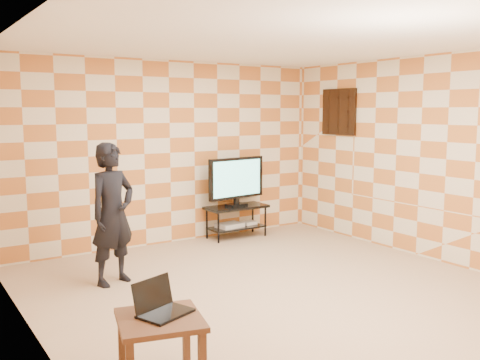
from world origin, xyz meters
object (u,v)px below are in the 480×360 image
tv (236,179)px  person (113,214)px  side_table (160,329)px  tv_stand (236,214)px

tv → person: bearing=-154.9°
side_table → person: 2.48m
tv → side_table: (-2.90, -3.51, -0.51)m
tv_stand → side_table: size_ratio=1.36×
tv_stand → person: size_ratio=0.60×
tv_stand → tv: size_ratio=0.94×
tv_stand → person: person is taller
person → tv: bearing=5.0°
tv → side_table: bearing=-129.6°
tv_stand → tv: 0.55m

